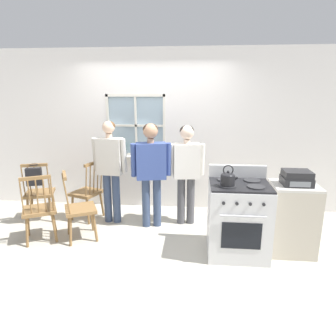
# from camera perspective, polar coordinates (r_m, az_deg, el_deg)

# --- Properties ---
(ground_plane) EXTENTS (16.00, 16.00, 0.00)m
(ground_plane) POSITION_cam_1_polar(r_m,az_deg,el_deg) (4.23, -4.91, -13.99)
(ground_plane) COLOR #B2AD9E
(wall_back) EXTENTS (6.40, 0.16, 2.70)m
(wall_back) POSITION_cam_1_polar(r_m,az_deg,el_deg) (5.15, -2.33, 6.98)
(wall_back) COLOR white
(wall_back) RESTS_ON ground_plane
(chair_by_window) EXTENTS (0.52, 0.51, 0.96)m
(chair_by_window) POSITION_cam_1_polar(r_m,az_deg,el_deg) (5.18, -23.28, -4.47)
(chair_by_window) COLOR olive
(chair_by_window) RESTS_ON ground_plane
(chair_near_wall) EXTENTS (0.52, 0.53, 0.96)m
(chair_near_wall) POSITION_cam_1_polar(r_m,az_deg,el_deg) (4.96, -15.08, -4.56)
(chair_near_wall) COLOR olive
(chair_near_wall) RESTS_ON ground_plane
(chair_center_cluster) EXTENTS (0.56, 0.55, 0.96)m
(chair_center_cluster) POSITION_cam_1_polar(r_m,az_deg,el_deg) (4.47, -23.32, -7.40)
(chair_center_cluster) COLOR olive
(chair_center_cluster) RESTS_ON ground_plane
(chair_near_stove) EXTENTS (0.55, 0.55, 0.96)m
(chair_near_stove) POSITION_cam_1_polar(r_m,az_deg,el_deg) (4.33, -16.63, -7.49)
(chair_near_stove) COLOR olive
(chair_near_stove) RESTS_ON ground_plane
(person_elderly_left) EXTENTS (0.53, 0.25, 1.59)m
(person_elderly_left) POSITION_cam_1_polar(r_m,az_deg,el_deg) (4.61, -10.93, 0.81)
(person_elderly_left) COLOR #384766
(person_elderly_left) RESTS_ON ground_plane
(person_teen_center) EXTENTS (0.59, 0.30, 1.57)m
(person_teen_center) POSITION_cam_1_polar(r_m,az_deg,el_deg) (4.38, -3.25, 0.62)
(person_teen_center) COLOR #384766
(person_teen_center) RESTS_ON ground_plane
(person_adult_right) EXTENTS (0.55, 0.26, 1.53)m
(person_adult_right) POSITION_cam_1_polar(r_m,az_deg,el_deg) (4.49, 3.53, 0.49)
(person_adult_right) COLOR #4C4C51
(person_adult_right) RESTS_ON ground_plane
(stove) EXTENTS (0.73, 0.68, 1.08)m
(stove) POSITION_cam_1_polar(r_m,az_deg,el_deg) (3.88, 13.17, -9.28)
(stove) COLOR silver
(stove) RESTS_ON ground_plane
(kettle) EXTENTS (0.21, 0.17, 0.25)m
(kettle) POSITION_cam_1_polar(r_m,az_deg,el_deg) (3.55, 11.33, -1.95)
(kettle) COLOR black
(kettle) RESTS_ON stove
(potted_plant) EXTENTS (0.12, 0.12, 0.34)m
(potted_plant) POSITION_cam_1_polar(r_m,az_deg,el_deg) (5.21, -8.51, 3.58)
(potted_plant) COLOR #42474C
(potted_plant) RESTS_ON wall_back
(handbag) EXTENTS (0.24, 0.23, 0.31)m
(handbag) POSITION_cam_1_polar(r_m,az_deg,el_deg) (4.86, -24.16, -1.44)
(handbag) COLOR black
(handbag) RESTS_ON chair_by_window
(side_counter) EXTENTS (0.55, 0.50, 0.90)m
(side_counter) POSITION_cam_1_polar(r_m,az_deg,el_deg) (4.14, 22.49, -8.86)
(side_counter) COLOR beige
(side_counter) RESTS_ON ground_plane
(stereo) EXTENTS (0.34, 0.29, 0.18)m
(stereo) POSITION_cam_1_polar(r_m,az_deg,el_deg) (3.95, 23.31, -1.77)
(stereo) COLOR #232326
(stereo) RESTS_ON side_counter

